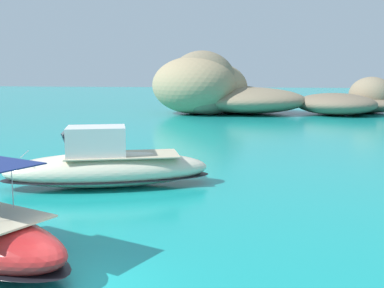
% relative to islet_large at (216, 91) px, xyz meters
% --- Properties ---
extents(ground_plane, '(400.00, 400.00, 0.00)m').
position_rel_islet_large_xyz_m(ground_plane, '(2.46, -60.27, -3.43)').
color(ground_plane, teal).
extents(islet_large, '(27.58, 21.85, 9.51)m').
position_rel_islet_large_xyz_m(islet_large, '(0.00, 0.00, 0.00)').
color(islet_large, '#9E8966').
rests_on(islet_large, ground).
extents(islet_small, '(20.14, 19.29, 5.61)m').
position_rel_islet_large_xyz_m(islet_small, '(20.99, 2.65, -1.56)').
color(islet_small, '#84755B').
rests_on(islet_small, ground).
extents(motorboat_cream, '(11.64, 6.67, 3.28)m').
position_rel_islet_large_xyz_m(motorboat_cream, '(-0.76, -48.51, -2.33)').
color(motorboat_cream, beige).
rests_on(motorboat_cream, ground).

